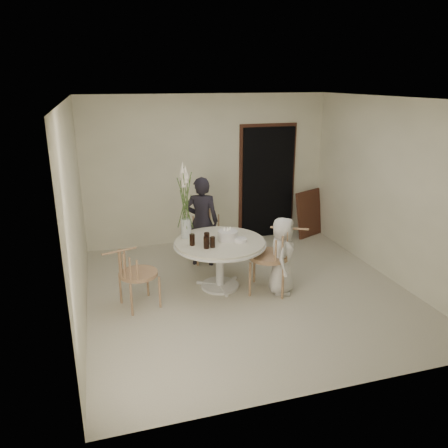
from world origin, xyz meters
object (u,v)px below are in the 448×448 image
object	(u,v)px
chair_left	(130,269)
birthday_cake	(228,235)
chair_far	(206,227)
flower_vase	(185,202)
boy	(282,256)
table	(220,248)
girl	(202,221)
chair_right	(279,250)

from	to	relation	value
chair_left	birthday_cake	distance (m)	1.47
chair_far	flower_vase	xyz separation A→B (m)	(-0.51, -0.88, 0.70)
boy	birthday_cake	world-z (taller)	boy
table	girl	distance (m)	0.92
chair_right	birthday_cake	bearing A→B (deg)	-92.50
table	chair_left	world-z (taller)	chair_left
chair_far	girl	world-z (taller)	girl
chair_far	chair_right	size ratio (longest dim) A/B	0.87
girl	table	bearing A→B (deg)	112.62
chair_far	boy	distance (m)	1.71
table	boy	distance (m)	0.90
table	chair_far	distance (m)	1.16
table	flower_vase	size ratio (longest dim) A/B	1.18
chair_right	boy	distance (m)	0.10
chair_right	girl	distance (m)	1.51
chair_left	flower_vase	world-z (taller)	flower_vase
flower_vase	boy	bearing A→B (deg)	-28.75
chair_far	chair_left	bearing A→B (deg)	-130.24
birthday_cake	girl	bearing A→B (deg)	100.35
chair_far	flower_vase	bearing A→B (deg)	-116.30
chair_left	chair_right	bearing A→B (deg)	-109.57
table	chair_left	xyz separation A→B (m)	(-1.31, -0.27, -0.05)
birthday_cake	table	bearing A→B (deg)	-176.48
birthday_cake	flower_vase	bearing A→B (deg)	153.40
chair_right	flower_vase	bearing A→B (deg)	-90.91
chair_left	table	bearing A→B (deg)	-95.36
chair_right	flower_vase	size ratio (longest dim) A/B	0.89
girl	boy	size ratio (longest dim) A/B	1.31
girl	flower_vase	size ratio (longest dim) A/B	1.32
table	birthday_cake	xyz separation A→B (m)	(0.12, 0.01, 0.18)
table	flower_vase	world-z (taller)	flower_vase
chair_far	birthday_cake	xyz separation A→B (m)	(0.04, -1.15, 0.24)
chair_far	boy	xyz separation A→B (m)	(0.72, -1.55, 0.00)
chair_far	flower_vase	world-z (taller)	flower_vase
chair_left	boy	size ratio (longest dim) A/B	0.77
table	chair_right	size ratio (longest dim) A/B	1.33
chair_left	boy	bearing A→B (deg)	-110.33
girl	boy	xyz separation A→B (m)	(0.85, -1.31, -0.18)
flower_vase	chair_right	bearing A→B (deg)	-28.51
chair_far	flower_vase	size ratio (longest dim) A/B	0.77
chair_far	table	bearing A→B (deg)	-89.98
chair_far	chair_left	distance (m)	1.99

